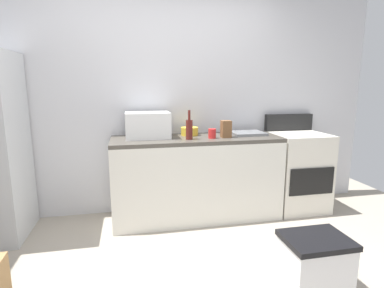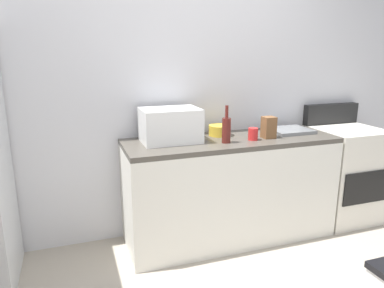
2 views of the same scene
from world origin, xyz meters
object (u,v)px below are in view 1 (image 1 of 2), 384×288
Objects in this scene: microwave at (148,125)px; storage_bin at (315,261)px; coffee_mug at (212,134)px; knife_block at (226,129)px; mixing_bowl at (190,131)px; stove_oven at (297,170)px; wine_bottle at (189,129)px.

storage_bin is at bearing -52.68° from microwave.
coffee_mug is 0.56× the size of knife_block.
stove_oven is at bearing -6.09° from mixing_bowl.
wine_bottle is at bearing -102.08° from mixing_bowl.
stove_oven reaches higher than coffee_mug.
wine_bottle reaches higher than mixing_bowl.
storage_bin is (0.27, -1.28, -0.80)m from knife_block.
stove_oven reaches higher than storage_bin.
microwave is 1.98m from storage_bin.
knife_block is (0.41, 0.04, -0.02)m from wine_bottle.
storage_bin is at bearing -61.33° from wine_bottle.
microwave is 1.53× the size of wine_bottle.
wine_bottle is at bearing -24.42° from microwave.
knife_block reaches higher than storage_bin.
knife_block is 1.53m from storage_bin.
mixing_bowl is 1.79m from storage_bin.
knife_block is at bearing -10.32° from microwave.
stove_oven is 1.36m from mixing_bowl.
coffee_mug is 0.31m from mixing_bowl.
mixing_bowl is at bearing 173.91° from stove_oven.
mixing_bowl is (-1.27, 0.14, 0.48)m from stove_oven.
knife_block is 0.42m from mixing_bowl.
stove_oven is 1.06m from knife_block.
wine_bottle reaches higher than microwave.
microwave is 2.56× the size of knife_block.
storage_bin is (-0.64, -1.36, -0.27)m from stove_oven.
wine_bottle is 0.25m from coffee_mug.
stove_oven is at bearing 5.19° from wine_bottle.
knife_block is (0.16, 0.02, 0.04)m from coffee_mug.
storage_bin is (0.62, -1.50, -0.75)m from mixing_bowl.
mixing_bowl is (-0.19, 0.24, -0.00)m from coffee_mug.
coffee_mug is at bearing 2.92° from wine_bottle.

